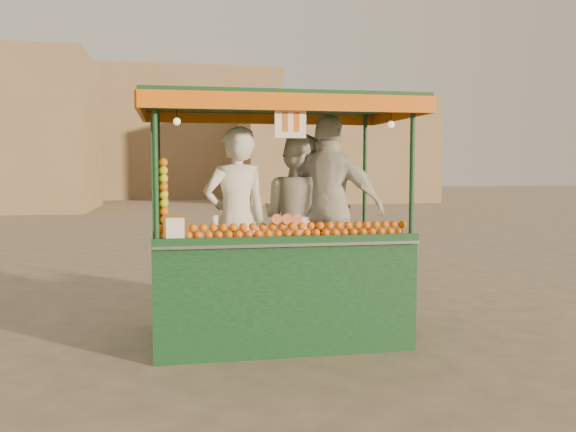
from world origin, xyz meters
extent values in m
plane|color=brown|center=(0.00, 0.00, 0.00)|extent=(90.00, 90.00, 0.00)
cube|color=#8E7051|center=(7.00, 24.00, 2.50)|extent=(9.00, 6.00, 5.00)
cube|color=#8E7051|center=(-2.00, 30.00, 3.50)|extent=(14.00, 7.00, 7.00)
cube|color=black|center=(0.01, 0.11, 0.14)|extent=(2.34, 1.44, 0.27)
cylinder|color=black|center=(-0.80, 0.11, 0.16)|extent=(0.32, 0.09, 0.32)
cylinder|color=black|center=(0.82, 0.11, 0.16)|extent=(0.32, 0.09, 0.32)
cube|color=black|center=(0.01, -0.47, 0.63)|extent=(2.34, 0.27, 0.72)
cube|color=black|center=(-1.03, 0.20, 0.63)|extent=(0.27, 1.17, 0.72)
cube|color=black|center=(1.04, 0.20, 0.63)|extent=(0.27, 1.17, 0.72)
cube|color=#B2B2B7|center=(0.01, -0.44, 1.00)|extent=(2.34, 0.41, 0.03)
cylinder|color=black|center=(-1.12, -0.56, 1.62)|extent=(0.05, 0.05, 1.26)
cylinder|color=black|center=(1.13, -0.56, 1.62)|extent=(0.05, 0.05, 1.26)
cylinder|color=black|center=(-1.12, 0.79, 1.62)|extent=(0.05, 0.05, 1.26)
cylinder|color=black|center=(1.13, 0.79, 1.62)|extent=(0.05, 0.05, 1.26)
cube|color=black|center=(0.01, 0.11, 2.29)|extent=(2.52, 1.62, 0.07)
cube|color=#D85F0C|center=(0.01, -0.70, 2.21)|extent=(2.52, 0.04, 0.14)
cube|color=#D85F0C|center=(0.01, 0.92, 2.21)|extent=(2.52, 0.04, 0.14)
cube|color=#D85F0C|center=(-1.25, 0.11, 2.21)|extent=(0.04, 1.62, 0.14)
cube|color=#D85F0C|center=(1.27, 0.11, 2.21)|extent=(0.04, 1.62, 0.14)
cylinder|color=#E26544|center=(-0.01, -0.56, 1.22)|extent=(0.09, 0.02, 0.09)
cube|color=orange|center=(-0.97, -0.56, 1.14)|extent=(0.20, 0.02, 0.25)
cube|color=white|center=(0.01, -0.62, 2.05)|extent=(0.27, 0.01, 0.27)
sphere|color=#FFE5B2|center=(-0.94, -0.50, 2.05)|extent=(0.06, 0.06, 0.06)
sphere|color=#FFE5B2|center=(0.95, -0.50, 2.05)|extent=(0.06, 0.06, 0.06)
imported|color=beige|center=(-0.39, 0.07, 1.16)|extent=(0.74, 0.59, 1.78)
imported|color=silver|center=(0.30, 0.46, 1.14)|extent=(1.07, 1.06, 1.75)
imported|color=beige|center=(0.58, 0.26, 1.24)|extent=(1.21, 1.01, 1.93)
camera|label=1|loc=(-1.00, -5.74, 1.67)|focal=38.13mm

